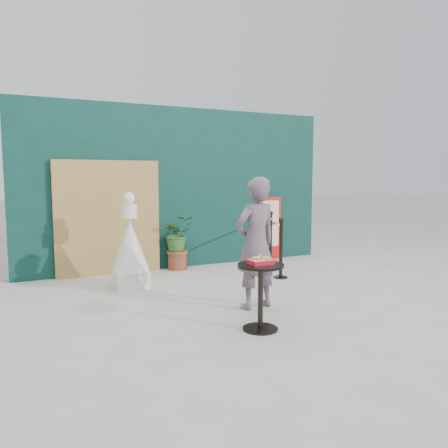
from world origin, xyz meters
TOP-DOWN VIEW (x-y plane):
  - ground at (0.00, 0.00)m, footprint 60.00×60.00m
  - back_wall at (0.00, 3.15)m, footprint 6.00×0.30m
  - bamboo_fence at (-1.40, 2.94)m, footprint 1.80×0.08m
  - woman at (-0.06, 0.12)m, footprint 0.68×0.51m
  - menu_board at (1.90, 2.95)m, footprint 0.50×0.07m
  - statue at (-1.29, 1.87)m, footprint 0.58×0.58m
  - cafe_table at (-0.43, -0.63)m, footprint 0.52×0.52m
  - food_basket at (-0.42, -0.63)m, footprint 0.26×0.19m
  - planter at (-0.17, 2.84)m, footprint 0.59×0.51m
  - stanchion_barrier at (1.47, 2.06)m, footprint 0.84×1.54m

SIDE VIEW (x-z plane):
  - ground at x=0.00m, z-range 0.00..0.00m
  - stanchion_barrier at x=1.47m, z-range -0.02..1.01m
  - cafe_table at x=-0.43m, z-range 0.12..0.87m
  - planter at x=-0.17m, z-range 0.08..1.08m
  - statue at x=-1.29m, z-range -0.14..1.34m
  - menu_board at x=1.90m, z-range 0.00..1.30m
  - food_basket at x=-0.42m, z-range 0.73..0.84m
  - woman at x=-0.06m, z-range 0.00..1.71m
  - bamboo_fence at x=-1.40m, z-range 0.00..2.00m
  - back_wall at x=0.00m, z-range 0.00..3.00m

